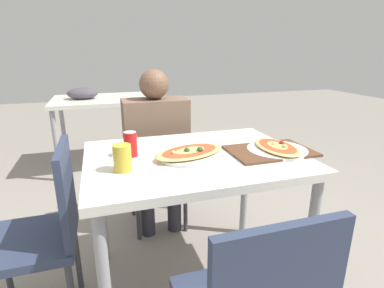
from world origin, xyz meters
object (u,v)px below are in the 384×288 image
chair_far_seated (154,158)px  drink_glass (122,158)px  soda_can (130,144)px  chair_side_left (44,228)px  pizza_second (277,148)px  person_seated (156,139)px  dining_table (194,171)px  pizza_main (190,153)px

chair_far_seated → drink_glass: 0.94m
soda_can → drink_glass: 0.19m
chair_side_left → pizza_second: size_ratio=2.68×
person_seated → chair_side_left: bearing=45.2°
chair_side_left → person_seated: 0.94m
dining_table → chair_side_left: chair_side_left is taller
pizza_main → soda_can: (-0.28, 0.09, 0.04)m
pizza_main → soda_can: size_ratio=3.38×
dining_table → chair_far_seated: size_ratio=1.21×
pizza_main → pizza_second: (0.46, -0.06, -0.00)m
chair_far_seated → chair_side_left: size_ratio=1.00×
chair_far_seated → chair_side_left: same height
soda_can → pizza_main: bearing=-18.4°
chair_far_seated → soda_can: size_ratio=7.12×
chair_side_left → pizza_main: size_ratio=2.11×
pizza_main → pizza_second: bearing=-7.6°
dining_table → person_seated: 0.62m
person_seated → soda_can: 0.60m
soda_can → drink_glass: size_ratio=1.05×
soda_can → pizza_second: (0.74, -0.15, -0.05)m
dining_table → pizza_main: size_ratio=2.55×
dining_table → pizza_main: (-0.03, -0.02, 0.11)m
chair_far_seated → pizza_main: bearing=93.9°
pizza_main → chair_side_left: bearing=-178.4°
dining_table → drink_glass: bearing=-164.1°
person_seated → drink_glass: person_seated is taller
drink_glass → pizza_second: size_ratio=0.36×
drink_glass → pizza_second: drink_glass is taller
pizza_main → drink_glass: size_ratio=3.56×
dining_table → person_seated: bearing=97.4°
person_seated → soda_can: bearing=67.0°
chair_far_seated → drink_glass: (-0.28, -0.83, 0.32)m
dining_table → chair_side_left: (-0.73, -0.03, -0.18)m
chair_far_seated → person_seated: size_ratio=0.77×
person_seated → soda_can: size_ratio=9.29×
person_seated → drink_glass: (-0.28, -0.72, 0.14)m
person_seated → drink_glass: 0.79m
pizza_second → chair_side_left: bearing=177.9°
chair_side_left → soda_can: bearing=-75.0°
chair_far_seated → pizza_main: 0.80m
person_seated → pizza_second: size_ratio=3.50×
pizza_second → drink_glass: bearing=-178.0°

